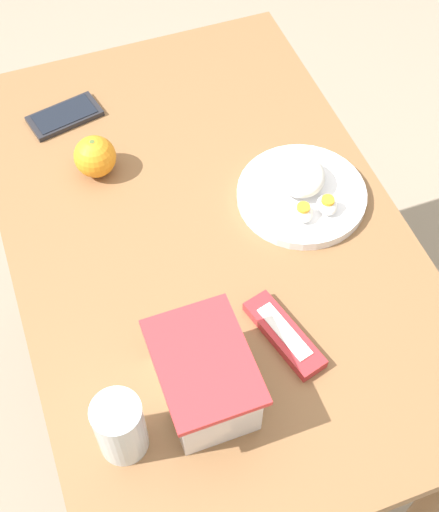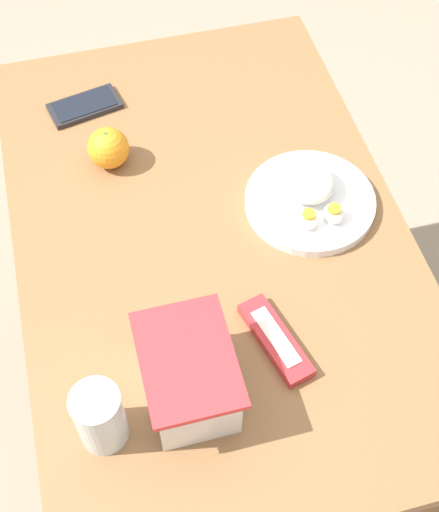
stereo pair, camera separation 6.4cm
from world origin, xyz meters
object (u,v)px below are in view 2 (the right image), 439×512
Objects in this scene: food_container at (188,377)px; rice_plate at (310,196)px; cell_phone at (85,106)px; drinking_glass at (100,417)px; candy_bar at (276,340)px; orange_fruit at (108,148)px.

rice_plate is (0.29, -0.28, -0.03)m from food_container.
food_container reaches higher than cell_phone.
drinking_glass is (-0.65, 0.07, 0.05)m from cell_phone.
drinking_glass is at bearing 174.12° from cell_phone.
drinking_glass reaches higher than candy_bar.
orange_fruit is at bearing -10.39° from drinking_glass.
orange_fruit is at bearing 4.47° from food_container.
orange_fruit is 0.47× the size of candy_bar.
orange_fruit reaches higher than rice_plate.
rice_plate reaches higher than cell_phone.
food_container reaches higher than orange_fruit.
food_container is 0.13m from drinking_glass.
food_container is at bearing -76.13° from drinking_glass.
cell_phone is (0.62, 0.06, -0.04)m from food_container.
orange_fruit reaches higher than candy_bar.
food_container is 1.20× the size of cell_phone.
drinking_glass is at bearing 103.87° from food_container.
candy_bar reaches higher than cell_phone.
food_container is at bearing 135.94° from rice_plate.
candy_bar is (-0.24, 0.14, -0.01)m from rice_plate.
rice_plate is at bearing -44.06° from food_container.
food_container is 1.10× the size of candy_bar.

